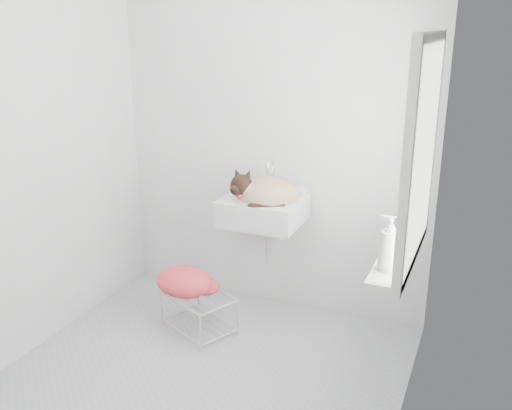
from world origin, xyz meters
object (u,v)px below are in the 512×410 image
at_px(bottle_b, 397,251).
at_px(bottle_c, 402,241).
at_px(sink, 264,198).
at_px(cat, 264,193).
at_px(wire_rack, 199,309).
at_px(bottle_a, 387,270).

distance_m(bottle_b, bottle_c, 0.15).
distance_m(sink, cat, 0.05).
bearing_deg(sink, cat, -52.95).
bearing_deg(wire_rack, cat, 46.04).
xyz_separation_m(sink, bottle_a, (0.95, -0.80, 0.00)).
bearing_deg(cat, bottle_c, -37.37).
bearing_deg(bottle_a, wire_rack, 160.09).
bearing_deg(cat, sink, 112.57).
height_order(cat, wire_rack, cat).
relative_size(sink, bottle_c, 3.29).
bearing_deg(bottle_a, bottle_c, 90.00).
height_order(bottle_a, bottle_c, bottle_a).
bearing_deg(bottle_c, bottle_a, -90.00).
bearing_deg(sink, bottle_b, -30.61).
bearing_deg(cat, wire_rack, -148.43).
xyz_separation_m(wire_rack, bottle_b, (1.26, -0.21, 0.70)).
bearing_deg(bottle_b, sink, 149.39).
relative_size(wire_rack, bottle_a, 1.92).
bearing_deg(bottle_b, bottle_a, -90.00).
height_order(wire_rack, bottle_b, bottle_b).
bearing_deg(wire_rack, bottle_a, -19.91).
distance_m(bottle_a, bottle_b, 0.24).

